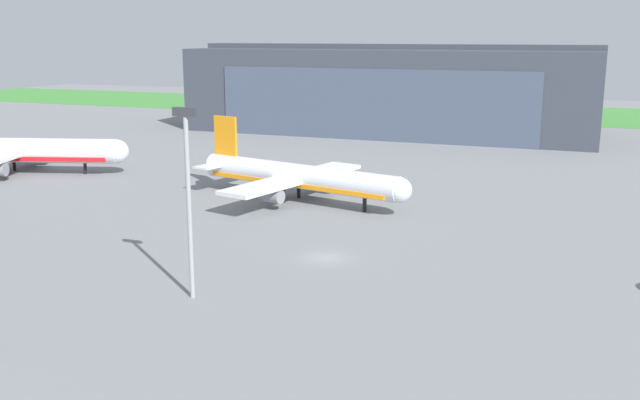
{
  "coord_description": "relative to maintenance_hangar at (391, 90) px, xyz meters",
  "views": [
    {
      "loc": [
        27.11,
        -71.36,
        23.99
      ],
      "look_at": [
        -4.85,
        10.44,
        3.89
      ],
      "focal_mm": 40.83,
      "sensor_mm": 36.0,
      "label": 1
    }
  ],
  "objects": [
    {
      "name": "apron_light_mast",
      "position": [
        15.33,
        -120.48,
        0.13
      ],
      "size": [
        2.4,
        0.5,
        17.68
      ],
      "color": "#99999E",
      "rests_on": "ground_plane"
    },
    {
      "name": "ground_plane",
      "position": [
        22.61,
        -104.5,
        -10.32
      ],
      "size": [
        440.0,
        440.0,
        0.0
      ],
      "primitive_type": "plane",
      "color": "slate"
    },
    {
      "name": "maintenance_hangar",
      "position": [
        0.0,
        0.0,
        0.0
      ],
      "size": [
        98.74,
        33.36,
        21.57
      ],
      "color": "#383D47",
      "rests_on": "ground_plane"
    },
    {
      "name": "airliner_far_right",
      "position": [
        8.91,
        -80.12,
        -6.71
      ],
      "size": [
        35.66,
        28.41,
        11.61
      ],
      "color": "silver",
      "rests_on": "ground_plane"
    },
    {
      "name": "airliner_far_left",
      "position": [
        -46.06,
        -77.78,
        -6.42
      ],
      "size": [
        39.03,
        32.77,
        13.51
      ],
      "color": "silver",
      "rests_on": "ground_plane"
    },
    {
      "name": "grass_field_strip",
      "position": [
        22.61,
        56.44,
        -10.28
      ],
      "size": [
        440.0,
        56.0,
        0.08
      ],
      "primitive_type": "cube",
      "color": "#428A39",
      "rests_on": "ground_plane"
    }
  ]
}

